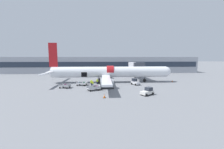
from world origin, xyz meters
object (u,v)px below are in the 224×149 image
Objects in this scene: baggage_tug_mid at (135,82)px; ground_crew_loader_b at (93,83)px; baggage_tug_lead at (148,92)px; ground_crew_loader_a at (97,81)px; baggage_cart_loading at (82,84)px; baggage_cart_empty at (94,88)px; airplane at (108,72)px; baggage_cart_queued at (65,86)px; ground_crew_driver at (91,83)px.

baggage_tug_mid reaches higher than ground_crew_loader_b.
ground_crew_loader_a is (-11.02, 12.23, 0.18)m from baggage_tug_lead.
baggage_cart_loading is 7.07m from baggage_cart_empty.
airplane reaches higher than ground_crew_loader_b.
baggage_tug_lead is at bearing -37.27° from ground_crew_loader_b.
baggage_cart_queued is 2.32× the size of ground_crew_loader_b.
baggage_cart_queued is at bearing -150.47° from ground_crew_loader_a.
baggage_tug_mid is 12.90m from baggage_cart_empty.
baggage_cart_loading is at bearing 167.09° from ground_crew_driver.
baggage_tug_mid reaches higher than baggage_cart_loading.
baggage_cart_empty is 2.50× the size of ground_crew_loader_b.
airplane is at bearing 149.73° from baggage_tug_mid.
baggage_tug_mid is 12.46m from ground_crew_driver.
baggage_cart_loading is (-15.17, -0.10, -0.22)m from baggage_tug_mid.
baggage_tug_lead is 16.13m from ground_crew_driver.
airplane is 17.27m from baggage_tug_lead.
baggage_cart_loading is 4.90m from baggage_cart_queued.
baggage_cart_empty is at bearing -20.72° from baggage_cart_queued.
baggage_tug_mid is 0.75× the size of baggage_cart_loading.
baggage_cart_queued is 2.28× the size of ground_crew_loader_a.
ground_crew_driver is (-0.43, 0.97, 0.08)m from ground_crew_loader_b.
baggage_cart_empty is at bearing -57.64° from baggage_cart_loading.
baggage_tug_mid is 1.80× the size of ground_crew_loader_a.
ground_crew_loader_a is (4.23, 1.44, 0.33)m from baggage_cart_loading.
airplane is 22.52× the size of ground_crew_driver.
baggage_cart_loading is 3.55m from ground_crew_loader_b.
ground_crew_loader_a is at bearing 29.53° from baggage_cart_queued.
baggage_tug_lead is 16.46m from ground_crew_loader_a.
airplane is at bearing 116.51° from baggage_tug_lead.
ground_crew_driver is (6.52, 2.48, 0.40)m from baggage_cart_queued.
ground_crew_loader_b is at bearing 98.11° from baggage_cart_empty.
baggage_tug_lead is 18.68m from baggage_cart_loading.
baggage_tug_lead is at bearing -35.29° from baggage_cart_loading.
baggage_tug_mid reaches higher than ground_crew_driver.
baggage_cart_queued is at bearing -167.73° from ground_crew_loader_b.
airplane is 7.90m from ground_crew_loader_b.
baggage_tug_mid is at bearing 90.44° from baggage_tug_lead.
baggage_tug_mid is 0.79× the size of baggage_cart_queued.
airplane is 13.45× the size of baggage_tug_mid.
baggage_cart_empty is (-3.84, -10.47, -2.62)m from airplane.
ground_crew_loader_b is at bearing 142.73° from baggage_tug_lead.
baggage_tug_lead is 0.84× the size of baggage_cart_loading.
baggage_cart_queued is 0.93× the size of baggage_cart_empty.
baggage_tug_mid is (-0.08, 10.89, 0.06)m from baggage_tug_lead.
ground_crew_loader_a reaches higher than baggage_cart_queued.
ground_crew_loader_b is (-12.01, -1.69, 0.10)m from baggage_tug_mid.
ground_crew_driver is at bearing -126.05° from ground_crew_loader_a.
baggage_cart_loading is (-7.62, -4.50, -2.64)m from airplane.
airplane is 13.97m from baggage_cart_queued.
ground_crew_driver is at bearing 20.82° from baggage_cart_queued.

